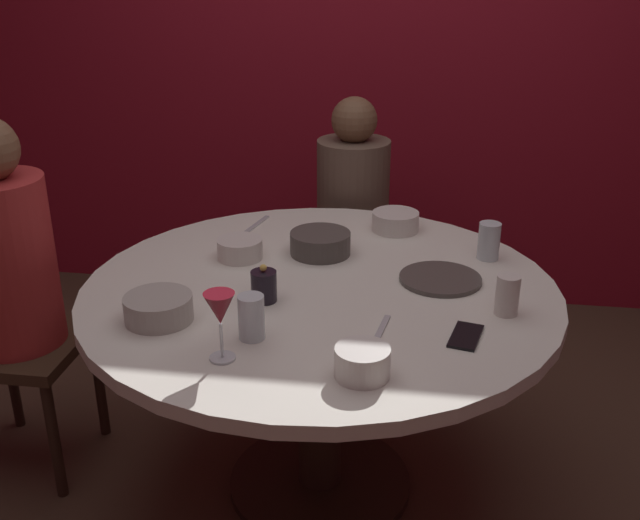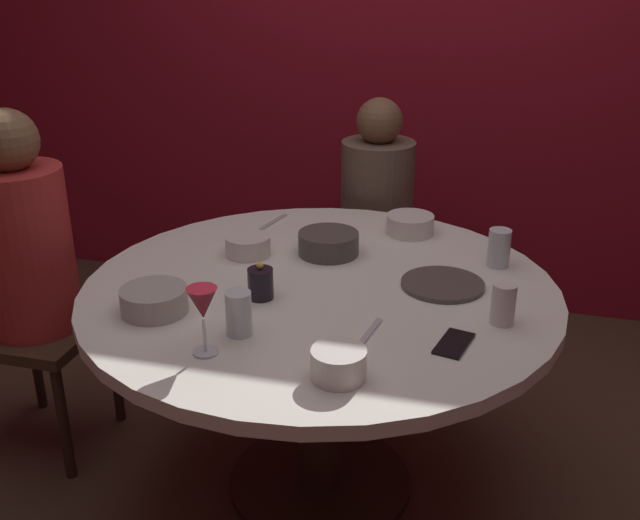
# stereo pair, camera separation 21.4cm
# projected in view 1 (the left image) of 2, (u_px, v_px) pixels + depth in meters

# --- Properties ---
(ground_plane) EXTENTS (8.00, 8.00, 0.00)m
(ground_plane) POSITION_uv_depth(u_px,v_px,m) (320.00, 484.00, 2.46)
(ground_plane) COLOR #4C3828
(back_wall) EXTENTS (6.00, 0.10, 2.60)m
(back_wall) POSITION_uv_depth(u_px,v_px,m) (370.00, 33.00, 3.40)
(back_wall) COLOR maroon
(back_wall) RESTS_ON ground
(dining_table) EXTENTS (1.41, 1.41, 0.74)m
(dining_table) POSITION_uv_depth(u_px,v_px,m) (320.00, 327.00, 2.23)
(dining_table) COLOR silver
(dining_table) RESTS_ON ground
(seated_diner_left) EXTENTS (0.40, 0.40, 1.21)m
(seated_diner_left) POSITION_uv_depth(u_px,v_px,m) (6.00, 264.00, 2.31)
(seated_diner_left) COLOR #3F2D1E
(seated_diner_left) RESTS_ON ground
(seated_diner_back) EXTENTS (0.40, 0.40, 1.13)m
(seated_diner_back) POSITION_uv_depth(u_px,v_px,m) (353.00, 201.00, 3.04)
(seated_diner_back) COLOR #3F2D1E
(seated_diner_back) RESTS_ON ground
(candle_holder) EXTENTS (0.07, 0.07, 0.11)m
(candle_holder) POSITION_uv_depth(u_px,v_px,m) (264.00, 286.00, 2.06)
(candle_holder) COLOR black
(candle_holder) RESTS_ON dining_table
(wine_glass) EXTENTS (0.08, 0.08, 0.18)m
(wine_glass) POSITION_uv_depth(u_px,v_px,m) (220.00, 312.00, 1.73)
(wine_glass) COLOR silver
(wine_glass) RESTS_ON dining_table
(dinner_plate) EXTENTS (0.25, 0.25, 0.01)m
(dinner_plate) POSITION_uv_depth(u_px,v_px,m) (440.00, 279.00, 2.20)
(dinner_plate) COLOR #4C4742
(dinner_plate) RESTS_ON dining_table
(cell_phone) EXTENTS (0.10, 0.15, 0.01)m
(cell_phone) POSITION_uv_depth(u_px,v_px,m) (466.00, 336.00, 1.88)
(cell_phone) COLOR black
(cell_phone) RESTS_ON dining_table
(bowl_serving_large) EXTENTS (0.18, 0.18, 0.07)m
(bowl_serving_large) POSITION_uv_depth(u_px,v_px,m) (159.00, 308.00, 1.96)
(bowl_serving_large) COLOR #B2ADA3
(bowl_serving_large) RESTS_ON dining_table
(bowl_salad_center) EXTENTS (0.15, 0.15, 0.06)m
(bowl_salad_center) POSITION_uv_depth(u_px,v_px,m) (240.00, 249.00, 2.35)
(bowl_salad_center) COLOR silver
(bowl_salad_center) RESTS_ON dining_table
(bowl_small_white) EXTENTS (0.20, 0.20, 0.07)m
(bowl_small_white) POSITION_uv_depth(u_px,v_px,m) (320.00, 243.00, 2.39)
(bowl_small_white) COLOR #4C4742
(bowl_small_white) RESTS_ON dining_table
(bowl_sauce_side) EXTENTS (0.16, 0.16, 0.07)m
(bowl_sauce_side) POSITION_uv_depth(u_px,v_px,m) (395.00, 221.00, 2.59)
(bowl_sauce_side) COLOR silver
(bowl_sauce_side) RESTS_ON dining_table
(bowl_rice_portion) EXTENTS (0.13, 0.13, 0.07)m
(bowl_rice_portion) POSITION_uv_depth(u_px,v_px,m) (362.00, 362.00, 1.70)
(bowl_rice_portion) COLOR silver
(bowl_rice_portion) RESTS_ON dining_table
(cup_near_candle) EXTENTS (0.07, 0.07, 0.12)m
(cup_near_candle) POSITION_uv_depth(u_px,v_px,m) (489.00, 241.00, 2.34)
(cup_near_candle) COLOR silver
(cup_near_candle) RESTS_ON dining_table
(cup_by_left_diner) EXTENTS (0.07, 0.07, 0.12)m
(cup_by_left_diner) POSITION_uv_depth(u_px,v_px,m) (251.00, 317.00, 1.86)
(cup_by_left_diner) COLOR silver
(cup_by_left_diner) RESTS_ON dining_table
(cup_by_right_diner) EXTENTS (0.06, 0.06, 0.11)m
(cup_by_right_diner) POSITION_uv_depth(u_px,v_px,m) (507.00, 295.00, 1.98)
(cup_by_right_diner) COLOR silver
(cup_by_right_diner) RESTS_ON dining_table
(fork_near_plate) EXTENTS (0.04, 0.18, 0.01)m
(fork_near_plate) POSITION_uv_depth(u_px,v_px,m) (380.00, 331.00, 1.90)
(fork_near_plate) COLOR #B7B7BC
(fork_near_plate) RESTS_ON dining_table
(knife_near_plate) EXTENTS (0.05, 0.18, 0.01)m
(knife_near_plate) POSITION_uv_depth(u_px,v_px,m) (257.00, 224.00, 2.65)
(knife_near_plate) COLOR #B7B7BC
(knife_near_plate) RESTS_ON dining_table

